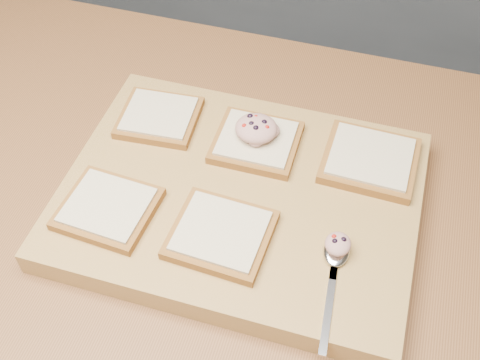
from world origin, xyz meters
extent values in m
cube|color=brown|center=(0.00, 0.00, 0.87)|extent=(2.00, 0.80, 0.06)
cube|color=#A97E48|center=(-0.06, 0.01, 0.92)|extent=(0.48, 0.36, 0.04)
cube|color=olive|center=(-0.22, 0.10, 0.94)|extent=(0.12, 0.11, 0.01)
cube|color=beige|center=(-0.22, 0.10, 0.95)|extent=(0.10, 0.10, 0.00)
cube|color=olive|center=(-0.06, 0.10, 0.94)|extent=(0.12, 0.11, 0.01)
cube|color=beige|center=(-0.06, 0.10, 0.95)|extent=(0.10, 0.09, 0.00)
cube|color=olive|center=(0.10, 0.11, 0.95)|extent=(0.13, 0.12, 0.01)
cube|color=beige|center=(0.10, 0.11, 0.95)|extent=(0.11, 0.10, 0.00)
cube|color=olive|center=(-0.22, -0.07, 0.94)|extent=(0.12, 0.12, 0.01)
cube|color=beige|center=(-0.22, -0.07, 0.95)|extent=(0.11, 0.10, 0.00)
cube|color=olive|center=(-0.06, -0.07, 0.94)|extent=(0.13, 0.12, 0.01)
cube|color=beige|center=(-0.06, -0.07, 0.95)|extent=(0.11, 0.10, 0.00)
ellipsoid|color=tan|center=(-0.07, 0.10, 0.97)|extent=(0.06, 0.06, 0.03)
sphere|color=black|center=(-0.06, 0.10, 0.98)|extent=(0.01, 0.01, 0.01)
sphere|color=black|center=(-0.08, 0.11, 0.98)|extent=(0.01, 0.01, 0.01)
sphere|color=black|center=(-0.06, 0.09, 0.98)|extent=(0.01, 0.01, 0.01)
sphere|color=black|center=(-0.07, 0.10, 0.98)|extent=(0.01, 0.01, 0.01)
sphere|color=#A5140C|center=(-0.05, 0.10, 0.98)|extent=(0.01, 0.01, 0.01)
sphere|color=#A5140C|center=(-0.07, 0.11, 0.98)|extent=(0.01, 0.01, 0.01)
sphere|color=#A5140C|center=(-0.08, 0.09, 0.98)|extent=(0.01, 0.01, 0.01)
ellipsoid|color=silver|center=(0.08, -0.05, 0.94)|extent=(0.04, 0.05, 0.01)
cube|color=silver|center=(0.08, -0.08, 0.94)|extent=(0.01, 0.03, 0.00)
cube|color=silver|center=(0.09, -0.13, 0.94)|extent=(0.02, 0.12, 0.00)
ellipsoid|color=tan|center=(0.08, -0.05, 0.96)|extent=(0.03, 0.04, 0.02)
sphere|color=black|center=(0.09, -0.05, 0.96)|extent=(0.01, 0.01, 0.01)
sphere|color=black|center=(0.08, -0.05, 0.96)|extent=(0.01, 0.01, 0.01)
sphere|color=#A5140C|center=(0.07, -0.05, 0.96)|extent=(0.01, 0.01, 0.01)
camera|label=1|loc=(0.08, -0.48, 1.57)|focal=45.00mm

